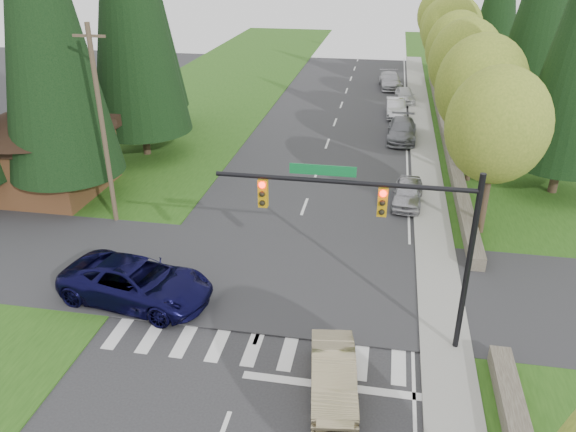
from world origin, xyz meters
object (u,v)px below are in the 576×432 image
(parked_car_d, at_px, (405,95))
(parked_car_c, at_px, (396,108))
(sedan_champagne, at_px, (333,375))
(parked_car_e, at_px, (390,80))
(parked_car_a, at_px, (408,193))
(parked_car_b, at_px, (402,130))
(suv_navy, at_px, (137,282))

(parked_car_d, bearing_deg, parked_car_c, -105.63)
(sedan_champagne, relative_size, parked_car_e, 0.81)
(parked_car_a, xyz_separation_m, parked_car_c, (-0.80, 17.83, 0.04))
(parked_car_a, xyz_separation_m, parked_car_d, (0.00, 22.50, -0.01))
(parked_car_c, bearing_deg, sedan_champagne, -95.68)
(parked_car_b, xyz_separation_m, parked_car_d, (0.30, 10.99, -0.07))
(parked_car_a, height_order, parked_car_c, parked_car_c)
(parked_car_b, bearing_deg, parked_car_e, 95.29)
(suv_navy, height_order, parked_car_e, suv_navy)
(parked_car_d, bearing_deg, parked_car_e, 98.11)
(parked_car_a, relative_size, parked_car_e, 0.78)
(sedan_champagne, height_order, parked_car_c, parked_car_c)
(parked_car_c, bearing_deg, parked_car_e, 90.63)
(sedan_champagne, height_order, parked_car_a, parked_car_a)
(parked_car_e, bearing_deg, parked_car_a, -93.43)
(sedan_champagne, bearing_deg, parked_car_c, 79.03)
(sedan_champagne, distance_m, parked_car_c, 33.20)
(parked_car_b, distance_m, parked_car_e, 16.64)
(parked_car_c, bearing_deg, parked_car_a, -90.13)
(parked_car_a, bearing_deg, parked_car_d, 94.36)
(parked_car_b, bearing_deg, sedan_champagne, -93.26)
(parked_car_a, relative_size, parked_car_d, 1.01)
(parked_car_b, relative_size, parked_car_c, 1.16)
(parked_car_c, height_order, parked_car_e, parked_car_e)
(sedan_champagne, distance_m, parked_car_b, 26.93)
(suv_navy, height_order, parked_car_b, suv_navy)
(parked_car_a, distance_m, parked_car_d, 22.50)
(parked_car_b, distance_m, parked_car_c, 6.34)
(parked_car_c, bearing_deg, parked_car_d, 77.56)
(parked_car_b, bearing_deg, parked_car_d, 89.95)
(parked_car_b, relative_size, parked_car_d, 1.29)
(sedan_champagne, xyz_separation_m, parked_car_d, (2.53, 37.82, -0.01))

